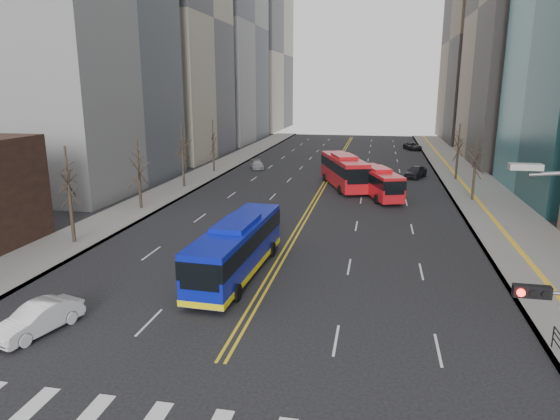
% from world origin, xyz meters
% --- Properties ---
extents(sidewalk_right, '(7.00, 130.00, 0.15)m').
position_xyz_m(sidewalk_right, '(17.50, 45.00, 0.07)').
color(sidewalk_right, gray).
rests_on(sidewalk_right, ground).
extents(sidewalk_left, '(5.00, 130.00, 0.15)m').
position_xyz_m(sidewalk_left, '(-16.50, 45.00, 0.07)').
color(sidewalk_left, gray).
rests_on(sidewalk_left, ground).
extents(centerline, '(0.55, 100.00, 0.01)m').
position_xyz_m(centerline, '(0.00, 55.00, 0.01)').
color(centerline, gold).
rests_on(centerline, ground).
extents(office_towers, '(83.00, 134.00, 58.00)m').
position_xyz_m(office_towers, '(0.12, 68.51, 23.92)').
color(office_towers, gray).
rests_on(office_towers, ground).
extents(street_trees, '(35.20, 47.20, 7.60)m').
position_xyz_m(street_trees, '(-7.18, 34.55, 4.87)').
color(street_trees, '#30251D').
rests_on(street_trees, ground).
extents(blue_bus, '(3.20, 12.18, 3.52)m').
position_xyz_m(blue_bus, '(-2.14, 15.24, 1.84)').
color(blue_bus, '#0B18A5').
rests_on(blue_bus, ground).
extents(red_bus_near, '(5.46, 10.32, 3.23)m').
position_xyz_m(red_bus_near, '(6.37, 40.08, 1.80)').
color(red_bus_near, red).
rests_on(red_bus_near, ground).
extents(red_bus_far, '(6.54, 12.46, 3.84)m').
position_xyz_m(red_bus_far, '(2.37, 44.81, 2.13)').
color(red_bus_far, red).
rests_on(red_bus_far, ground).
extents(car_white, '(2.66, 4.63, 1.44)m').
position_xyz_m(car_white, '(-9.42, 6.00, 0.72)').
color(car_white, silver).
rests_on(car_white, ground).
extents(car_dark_mid, '(3.50, 4.99, 1.58)m').
position_xyz_m(car_dark_mid, '(11.14, 52.87, 0.79)').
color(car_dark_mid, black).
rests_on(car_dark_mid, ground).
extents(car_silver, '(2.95, 4.41, 1.19)m').
position_xyz_m(car_silver, '(-10.82, 56.00, 0.59)').
color(car_silver, '#97979C').
rests_on(car_silver, ground).
extents(car_dark_far, '(3.59, 5.32, 1.35)m').
position_xyz_m(car_dark_far, '(12.50, 82.94, 0.68)').
color(car_dark_far, black).
rests_on(car_dark_far, ground).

